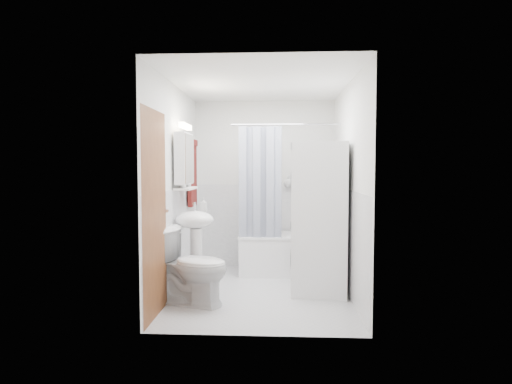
{
  "coord_description": "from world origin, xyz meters",
  "views": [
    {
      "loc": [
        0.2,
        -4.89,
        1.45
      ],
      "look_at": [
        -0.06,
        0.15,
        1.16
      ],
      "focal_mm": 30.0,
      "sensor_mm": 36.0,
      "label": 1
    }
  ],
  "objects_px": {
    "sink": "(195,232)",
    "washer_dryer": "(320,218)",
    "bathtub": "(291,252)",
    "toilet": "(191,267)"
  },
  "relations": [
    {
      "from": "sink",
      "to": "washer_dryer",
      "type": "height_order",
      "value": "washer_dryer"
    },
    {
      "from": "bathtub",
      "to": "toilet",
      "type": "distance_m",
      "value": 1.77
    },
    {
      "from": "washer_dryer",
      "to": "toilet",
      "type": "xyz_separation_m",
      "value": [
        -1.4,
        -0.49,
        -0.47
      ]
    },
    {
      "from": "washer_dryer",
      "to": "toilet",
      "type": "height_order",
      "value": "washer_dryer"
    },
    {
      "from": "toilet",
      "to": "bathtub",
      "type": "bearing_deg",
      "value": -22.13
    },
    {
      "from": "bathtub",
      "to": "sink",
      "type": "xyz_separation_m",
      "value": [
        -1.13,
        -0.99,
        0.41
      ]
    },
    {
      "from": "bathtub",
      "to": "toilet",
      "type": "xyz_separation_m",
      "value": [
        -1.1,
        -1.39,
        0.11
      ]
    },
    {
      "from": "bathtub",
      "to": "sink",
      "type": "distance_m",
      "value": 1.56
    },
    {
      "from": "sink",
      "to": "washer_dryer",
      "type": "xyz_separation_m",
      "value": [
        1.43,
        0.09,
        0.16
      ]
    },
    {
      "from": "sink",
      "to": "washer_dryer",
      "type": "distance_m",
      "value": 1.44
    }
  ]
}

